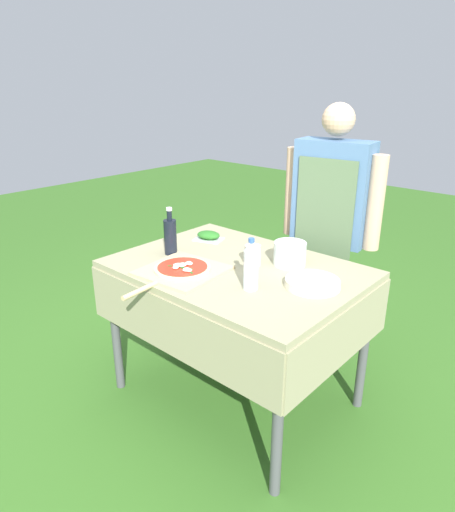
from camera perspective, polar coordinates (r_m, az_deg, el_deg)
ground_plane at (r=2.74m, az=1.00°, el=-16.96°), size 12.00×12.00×0.00m
prep_table at (r=2.37m, az=1.11°, el=-3.41°), size 1.26×0.91×0.80m
person_cook at (r=2.75m, az=12.70°, el=4.61°), size 0.59×0.24×1.58m
pizza_on_peel at (r=2.27m, az=-5.82°, el=-1.74°), size 0.41×0.59×0.05m
oil_bottle at (r=2.49m, az=-7.16°, el=2.52°), size 0.07×0.07×0.26m
water_bottle at (r=2.04m, az=2.95°, el=-1.21°), size 0.07×0.07×0.24m
herb_container at (r=2.72m, az=-2.38°, el=2.56°), size 0.19×0.17×0.05m
mixing_tub at (r=2.36m, az=7.79°, el=0.31°), size 0.17×0.17×0.12m
plate_stack at (r=2.14m, az=10.57°, el=-3.34°), size 0.26×0.26×0.03m
sauce_jar at (r=2.35m, az=3.17°, el=-0.00°), size 0.09×0.09×0.10m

